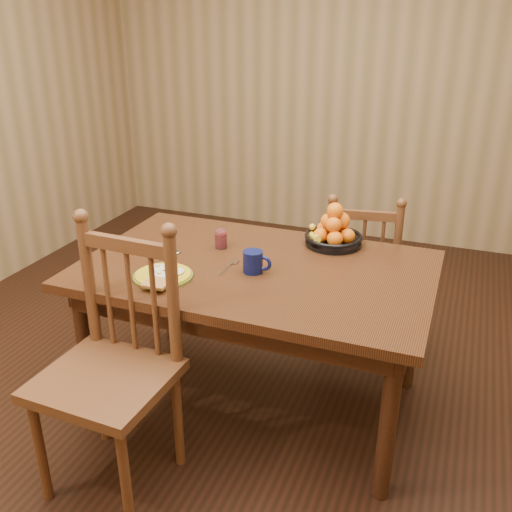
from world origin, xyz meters
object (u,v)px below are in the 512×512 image
(chair_near, at_px, (112,369))
(breakfast_plate, at_px, (163,275))
(dining_table, at_px, (256,283))
(fruit_bowl, at_px, (333,233))
(chair_far, at_px, (361,274))
(coffee_mug, at_px, (254,262))

(chair_near, xyz_separation_m, breakfast_plate, (0.02, 0.40, 0.24))
(dining_table, height_order, chair_near, chair_near)
(chair_near, bearing_deg, fruit_bowl, 61.48)
(chair_far, relative_size, fruit_bowl, 3.22)
(chair_far, height_order, chair_near, chair_near)
(chair_near, distance_m, coffee_mug, 0.76)
(breakfast_plate, height_order, coffee_mug, coffee_mug)
(chair_near, relative_size, coffee_mug, 8.14)
(dining_table, height_order, chair_far, chair_far)
(dining_table, bearing_deg, fruit_bowl, 54.90)
(dining_table, xyz_separation_m, coffee_mug, (0.01, -0.06, 0.14))
(chair_far, relative_size, breakfast_plate, 3.24)
(fruit_bowl, bearing_deg, chair_near, -120.84)
(chair_near, height_order, fruit_bowl, chair_near)
(dining_table, relative_size, chair_near, 1.48)
(dining_table, relative_size, chair_far, 1.72)
(breakfast_plate, bearing_deg, fruit_bowl, 46.85)
(chair_near, height_order, breakfast_plate, chair_near)
(chair_far, bearing_deg, fruit_bowl, 64.46)
(chair_far, relative_size, chair_near, 0.86)
(chair_far, xyz_separation_m, coffee_mug, (-0.35, -0.78, 0.35))
(dining_table, relative_size, breakfast_plate, 5.55)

